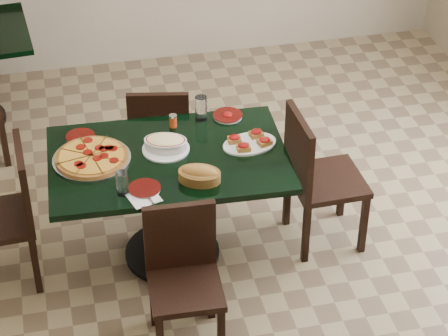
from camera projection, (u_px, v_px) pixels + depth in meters
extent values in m
plane|color=olive|center=(226.00, 266.00, 5.42)|extent=(5.50, 5.50, 0.00)
cube|color=black|center=(168.00, 159.00, 5.09)|extent=(1.43, 0.95, 0.04)
cylinder|color=black|center=(171.00, 210.00, 5.31)|extent=(0.12, 0.12, 0.71)
cylinder|color=black|center=(172.00, 252.00, 5.50)|extent=(0.59, 0.59, 0.03)
cube|color=black|center=(161.00, 137.00, 5.87)|extent=(0.46, 0.46, 0.04)
cube|color=black|center=(159.00, 122.00, 5.59)|extent=(0.39, 0.11, 0.42)
cube|color=black|center=(187.00, 148.00, 6.13)|extent=(0.05, 0.05, 0.38)
cube|color=black|center=(186.00, 176.00, 5.86)|extent=(0.05, 0.05, 0.38)
cube|color=black|center=(139.00, 149.00, 6.12)|extent=(0.05, 0.05, 0.38)
cube|color=black|center=(137.00, 177.00, 5.85)|extent=(0.05, 0.05, 0.38)
cube|color=black|center=(186.00, 289.00, 4.68)|extent=(0.41, 0.41, 0.04)
cube|color=black|center=(180.00, 236.00, 4.69)|extent=(0.39, 0.06, 0.42)
cube|color=black|center=(153.00, 300.00, 4.91)|extent=(0.04, 0.04, 0.38)
cube|color=black|center=(221.00, 334.00, 4.70)|extent=(0.04, 0.04, 0.38)
cube|color=black|center=(211.00, 292.00, 4.96)|extent=(0.04, 0.04, 0.38)
cube|color=black|center=(327.00, 181.00, 5.39)|extent=(0.45, 0.45, 0.04)
cube|color=black|center=(299.00, 151.00, 5.20)|extent=(0.05, 0.44, 0.47)
cube|color=black|center=(364.00, 224.00, 5.42)|extent=(0.04, 0.04, 0.43)
cube|color=black|center=(306.00, 234.00, 5.34)|extent=(0.04, 0.04, 0.43)
cube|color=black|center=(342.00, 189.00, 5.71)|extent=(0.04, 0.04, 0.43)
cube|color=black|center=(287.00, 197.00, 5.64)|extent=(0.04, 0.04, 0.43)
cube|color=black|center=(24.00, 182.00, 4.99)|extent=(0.06, 0.43, 0.46)
cube|color=black|center=(30.00, 227.00, 5.41)|extent=(0.04, 0.04, 0.42)
cube|color=black|center=(36.00, 265.00, 5.12)|extent=(0.04, 0.04, 0.42)
cube|color=black|center=(4.00, 141.00, 6.18)|extent=(0.05, 0.05, 0.41)
cylinder|color=silver|center=(92.00, 159.00, 5.05)|extent=(0.45, 0.45, 0.01)
cylinder|color=brown|center=(92.00, 157.00, 5.04)|extent=(0.42, 0.42, 0.02)
cylinder|color=gold|center=(91.00, 156.00, 5.03)|extent=(0.38, 0.38, 0.01)
cylinder|color=silver|center=(166.00, 149.00, 5.13)|extent=(0.28, 0.28, 0.01)
ellipsoid|color=beige|center=(165.00, 140.00, 5.09)|extent=(0.26, 0.21, 0.04)
ellipsoid|color=#A86C2E|center=(199.00, 172.00, 4.85)|extent=(0.23, 0.17, 0.09)
cylinder|color=silver|center=(145.00, 189.00, 4.81)|extent=(0.18, 0.18, 0.01)
cylinder|color=#390603|center=(145.00, 188.00, 4.81)|extent=(0.18, 0.18, 0.00)
cylinder|color=silver|center=(228.00, 116.00, 5.42)|extent=(0.18, 0.18, 0.01)
cylinder|color=#390603|center=(228.00, 115.00, 5.42)|extent=(0.19, 0.19, 0.00)
ellipsoid|color=maroon|center=(228.00, 114.00, 5.42)|extent=(0.06, 0.06, 0.03)
cylinder|color=silver|center=(80.00, 137.00, 5.23)|extent=(0.17, 0.17, 0.01)
cylinder|color=#390603|center=(80.00, 136.00, 5.23)|extent=(0.18, 0.18, 0.00)
cube|color=white|center=(144.00, 197.00, 4.76)|extent=(0.20, 0.20, 0.00)
cube|color=silver|center=(147.00, 196.00, 4.76)|extent=(0.06, 0.15, 0.00)
cylinder|color=white|center=(201.00, 108.00, 5.36)|extent=(0.07, 0.07, 0.16)
cylinder|color=white|center=(122.00, 183.00, 4.74)|extent=(0.07, 0.07, 0.14)
cylinder|color=#B53B13|center=(173.00, 121.00, 5.32)|extent=(0.05, 0.05, 0.07)
cylinder|color=silver|center=(173.00, 116.00, 5.29)|extent=(0.05, 0.05, 0.01)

